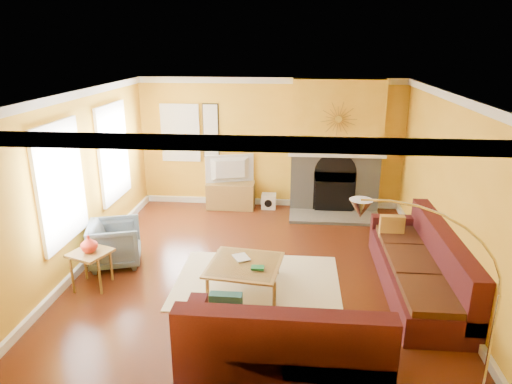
# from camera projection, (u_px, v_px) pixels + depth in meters

# --- Properties ---
(floor) EXTENTS (5.50, 6.00, 0.02)m
(floor) POSITION_uv_depth(u_px,v_px,m) (258.00, 269.00, 7.15)
(floor) COLOR #622B14
(floor) RESTS_ON ground
(ceiling) EXTENTS (5.50, 6.00, 0.02)m
(ceiling) POSITION_uv_depth(u_px,v_px,m) (258.00, 93.00, 6.29)
(ceiling) COLOR white
(ceiling) RESTS_ON ground
(wall_back) EXTENTS (5.50, 0.02, 2.70)m
(wall_back) POSITION_uv_depth(u_px,v_px,m) (270.00, 143.00, 9.57)
(wall_back) COLOR yellow
(wall_back) RESTS_ON ground
(wall_front) EXTENTS (5.50, 0.02, 2.70)m
(wall_front) POSITION_uv_depth(u_px,v_px,m) (227.00, 293.00, 3.88)
(wall_front) COLOR yellow
(wall_front) RESTS_ON ground
(wall_left) EXTENTS (0.02, 6.00, 2.70)m
(wall_left) POSITION_uv_depth(u_px,v_px,m) (78.00, 182.00, 6.96)
(wall_left) COLOR yellow
(wall_left) RESTS_ON ground
(wall_right) EXTENTS (0.02, 6.00, 2.70)m
(wall_right) POSITION_uv_depth(u_px,v_px,m) (451.00, 192.00, 6.48)
(wall_right) COLOR yellow
(wall_right) RESTS_ON ground
(baseboard) EXTENTS (5.50, 6.00, 0.12)m
(baseboard) POSITION_uv_depth(u_px,v_px,m) (258.00, 265.00, 7.13)
(baseboard) COLOR white
(baseboard) RESTS_ON floor
(crown_molding) EXTENTS (5.50, 6.00, 0.12)m
(crown_molding) POSITION_uv_depth(u_px,v_px,m) (258.00, 98.00, 6.32)
(crown_molding) COLOR white
(crown_molding) RESTS_ON ceiling
(window_left_near) EXTENTS (0.06, 1.22, 1.72)m
(window_left_near) POSITION_uv_depth(u_px,v_px,m) (113.00, 152.00, 8.14)
(window_left_near) COLOR white
(window_left_near) RESTS_ON wall_left
(window_left_far) EXTENTS (0.06, 1.22, 1.72)m
(window_left_far) POSITION_uv_depth(u_px,v_px,m) (60.00, 184.00, 6.34)
(window_left_far) COLOR white
(window_left_far) RESTS_ON wall_left
(window_back) EXTENTS (0.82, 0.06, 1.22)m
(window_back) POSITION_uv_depth(u_px,v_px,m) (180.00, 133.00, 9.62)
(window_back) COLOR white
(window_back) RESTS_ON wall_back
(wall_art) EXTENTS (0.34, 0.04, 1.14)m
(wall_art) POSITION_uv_depth(u_px,v_px,m) (211.00, 131.00, 9.56)
(wall_art) COLOR white
(wall_art) RESTS_ON wall_back
(fireplace) EXTENTS (1.80, 0.40, 2.70)m
(fireplace) POSITION_uv_depth(u_px,v_px,m) (336.00, 147.00, 9.25)
(fireplace) COLOR gray
(fireplace) RESTS_ON floor
(mantel) EXTENTS (1.92, 0.22, 0.08)m
(mantel) POSITION_uv_depth(u_px,v_px,m) (337.00, 154.00, 9.06)
(mantel) COLOR white
(mantel) RESTS_ON fireplace
(hearth) EXTENTS (1.80, 0.70, 0.06)m
(hearth) POSITION_uv_depth(u_px,v_px,m) (334.00, 217.00, 9.15)
(hearth) COLOR gray
(hearth) RESTS_ON floor
(sunburst) EXTENTS (0.70, 0.04, 0.70)m
(sunburst) POSITION_uv_depth(u_px,v_px,m) (339.00, 119.00, 8.85)
(sunburst) COLOR olive
(sunburst) RESTS_ON fireplace
(rug) EXTENTS (2.40, 1.80, 0.02)m
(rug) POSITION_uv_depth(u_px,v_px,m) (257.00, 282.00, 6.74)
(rug) COLOR beige
(rug) RESTS_ON floor
(sectional_sofa) EXTENTS (3.37, 3.70, 0.90)m
(sectional_sofa) POSITION_uv_depth(u_px,v_px,m) (331.00, 272.00, 6.11)
(sectional_sofa) COLOR #49171C
(sectional_sofa) RESTS_ON floor
(coffee_table) EXTENTS (1.11, 1.11, 0.40)m
(coffee_table) POSITION_uv_depth(u_px,v_px,m) (245.00, 276.00, 6.52)
(coffee_table) COLOR white
(coffee_table) RESTS_ON floor
(media_console) EXTENTS (1.00, 0.45, 0.55)m
(media_console) POSITION_uv_depth(u_px,v_px,m) (231.00, 195.00, 9.68)
(media_console) COLOR olive
(media_console) RESTS_ON floor
(tv) EXTENTS (1.02, 0.43, 0.59)m
(tv) POSITION_uv_depth(u_px,v_px,m) (230.00, 169.00, 9.51)
(tv) COLOR black
(tv) RESTS_ON media_console
(subwoofer) EXTENTS (0.30, 0.30, 0.30)m
(subwoofer) POSITION_uv_depth(u_px,v_px,m) (269.00, 201.00, 9.71)
(subwoofer) COLOR white
(subwoofer) RESTS_ON floor
(armchair) EXTENTS (0.97, 0.96, 0.71)m
(armchair) POSITION_uv_depth(u_px,v_px,m) (115.00, 243.00, 7.20)
(armchair) COLOR slate
(armchair) RESTS_ON floor
(side_table) EXTENTS (0.64, 0.64, 0.55)m
(side_table) POSITION_uv_depth(u_px,v_px,m) (92.00, 269.00, 6.55)
(side_table) COLOR olive
(side_table) RESTS_ON floor
(vase) EXTENTS (0.31, 0.31, 0.25)m
(vase) POSITION_uv_depth(u_px,v_px,m) (89.00, 244.00, 6.42)
(vase) COLOR red
(vase) RESTS_ON side_table
(book) EXTENTS (0.30, 0.33, 0.03)m
(book) POSITION_uv_depth(u_px,v_px,m) (235.00, 259.00, 6.56)
(book) COLOR white
(book) RESTS_ON coffee_table
(arc_lamp) EXTENTS (1.35, 0.36, 2.12)m
(arc_lamp) POSITION_uv_depth(u_px,v_px,m) (429.00, 314.00, 4.09)
(arc_lamp) COLOR silver
(arc_lamp) RESTS_ON floor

